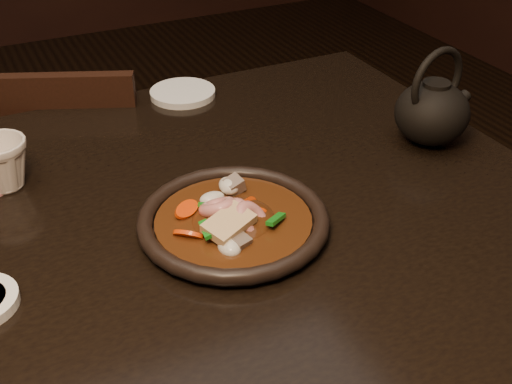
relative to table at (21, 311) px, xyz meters
name	(u,v)px	position (x,y,z in m)	size (l,w,h in m)	color
table	(21,311)	(0.00, 0.00, 0.00)	(1.60, 0.90, 0.75)	black
chair	(75,207)	(0.16, 0.56, -0.23)	(0.50, 0.50, 0.81)	black
plate	(233,221)	(0.29, -0.05, 0.09)	(0.26, 0.26, 0.03)	black
stirfry	(232,219)	(0.29, -0.05, 0.10)	(0.16, 0.16, 0.05)	#3D1D0B
saucer_right	(183,93)	(0.38, 0.39, 0.08)	(0.13, 0.13, 0.01)	white
tea_cup	(1,163)	(0.03, 0.20, 0.12)	(0.08, 0.08, 0.08)	beige
teapot	(433,110)	(0.69, 0.03, 0.14)	(0.15, 0.12, 0.17)	black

